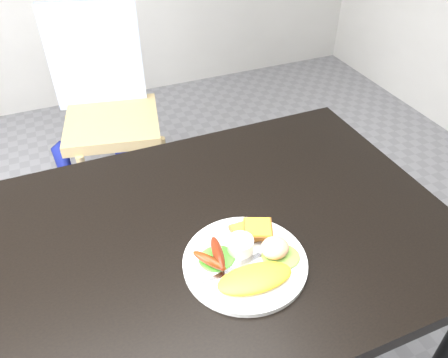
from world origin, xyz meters
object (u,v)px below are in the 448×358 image
at_px(plate, 245,262).
at_px(person, 82,135).
at_px(dining_chair, 112,123).
at_px(dining_table, 207,238).

bearing_deg(plate, person, 113.22).
xyz_separation_m(person, plate, (0.26, -0.60, -0.04)).
bearing_deg(person, dining_chair, -101.73).
height_order(dining_table, dining_chair, dining_table).
bearing_deg(person, plate, 115.79).
relative_size(dining_table, person, 0.75).
distance_m(dining_table, person, 0.52).
distance_m(dining_chair, plate, 1.26).
height_order(dining_table, plate, plate).
relative_size(dining_table, dining_chair, 2.90).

